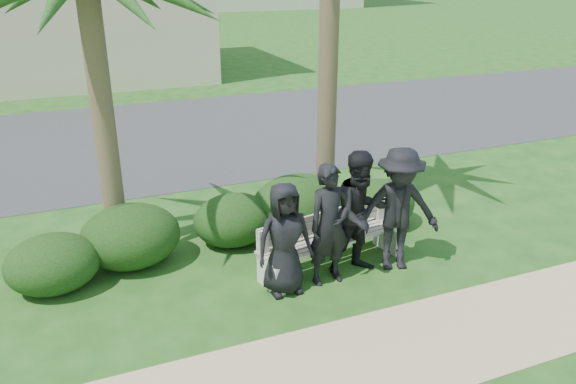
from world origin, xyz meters
The scene contains 13 objects.
ground centered at (0.00, 0.00, 0.00)m, with size 160.00×160.00×0.00m, color #194614.
footpath centered at (0.00, -1.80, 0.00)m, with size 30.00×1.60×0.01m, color tan.
asphalt_street centered at (0.00, 8.00, 0.00)m, with size 160.00×8.00×0.01m, color #2D2D30.
park_bench centered at (0.79, 0.27, 0.36)m, with size 2.37×0.91×0.80m.
man_a centered at (-0.12, -0.09, 0.79)m, with size 0.77×0.50×1.58m, color black.
man_b centered at (0.55, -0.08, 0.87)m, with size 0.63×0.42×1.74m, color black.
man_c centered at (1.07, 0.00, 0.92)m, with size 0.89×0.70×1.84m, color black.
man_d centered at (1.63, -0.09, 0.92)m, with size 1.19×0.68×1.84m, color black.
hedge_a centered at (-3.02, 1.15, 0.41)m, with size 1.26×1.04×0.82m, color black.
hedge_b centered at (-1.93, 1.47, 0.48)m, with size 1.46×1.21×0.95m, color black.
hedge_c centered at (-0.33, 1.56, 0.42)m, with size 1.29×1.06×0.84m, color black.
hedge_d centered at (0.78, 1.54, 0.51)m, with size 1.56×1.29×1.02m, color black.
hedge_e centered at (2.13, 1.24, 0.42)m, with size 1.29×1.06×0.84m, color black.
Camera 1 is at (-2.58, -6.25, 4.17)m, focal length 35.00 mm.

